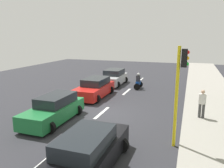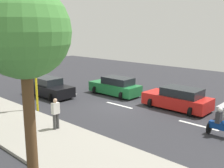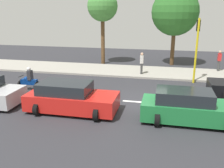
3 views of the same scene
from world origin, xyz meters
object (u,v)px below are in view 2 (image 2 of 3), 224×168
(car_red, at_px, (178,99))
(street_tree_south, at_px, (24,34))
(motorcycle, at_px, (220,124))
(pedestrian_by_tree, at_px, (56,113))
(car_black, at_px, (49,88))
(car_green, at_px, (115,86))
(traffic_light_corner, at_px, (34,68))

(car_red, bearing_deg, street_tree_south, 6.61)
(car_red, height_order, motorcycle, motorcycle)
(pedestrian_by_tree, xyz_separation_m, street_tree_south, (3.87, 4.14, 4.24))
(car_black, bearing_deg, pedestrian_by_tree, 58.47)
(street_tree_south, bearing_deg, car_green, -149.14)
(car_green, bearing_deg, pedestrian_by_tree, 20.41)
(street_tree_south, bearing_deg, motorcycle, 164.32)
(traffic_light_corner, bearing_deg, street_tree_south, 57.72)
(car_green, bearing_deg, motorcycle, 73.98)
(motorcycle, bearing_deg, car_red, -124.81)
(car_green, height_order, street_tree_south, street_tree_south)
(car_red, xyz_separation_m, street_tree_south, (11.95, 1.39, 4.58))
(motorcycle, relative_size, traffic_light_corner, 0.34)
(traffic_light_corner, bearing_deg, car_red, 136.14)
(pedestrian_by_tree, relative_size, traffic_light_corner, 0.38)
(traffic_light_corner, distance_m, street_tree_south, 9.76)
(car_red, xyz_separation_m, car_green, (-0.04, -5.78, -0.00))
(pedestrian_by_tree, distance_m, street_tree_south, 7.08)
(pedestrian_by_tree, distance_m, traffic_light_corner, 4.45)
(motorcycle, distance_m, street_tree_south, 10.62)
(car_red, height_order, traffic_light_corner, traffic_light_corner)
(car_green, xyz_separation_m, pedestrian_by_tree, (8.12, 3.02, 0.35))
(car_green, height_order, traffic_light_corner, traffic_light_corner)
(car_black, xyz_separation_m, traffic_light_corner, (2.96, 2.89, 2.22))
(car_black, relative_size, car_green, 1.00)
(pedestrian_by_tree, height_order, traffic_light_corner, traffic_light_corner)
(pedestrian_by_tree, bearing_deg, motorcycle, 128.35)
(car_red, relative_size, pedestrian_by_tree, 2.71)
(car_red, height_order, street_tree_south, street_tree_south)
(car_black, bearing_deg, traffic_light_corner, 44.33)
(motorcycle, distance_m, traffic_light_corner, 11.60)
(pedestrian_by_tree, bearing_deg, car_green, -159.59)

